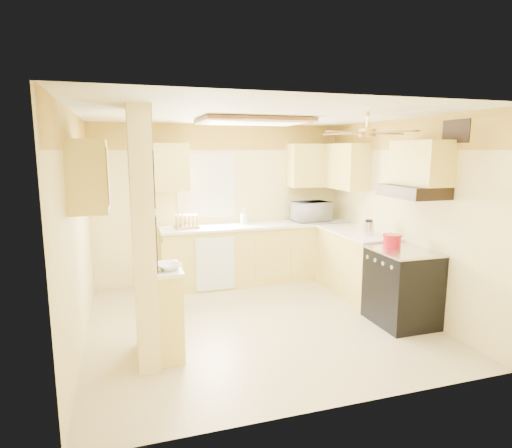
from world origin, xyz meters
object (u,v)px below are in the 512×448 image
object	(u,v)px
stove	(402,287)
bowl	(169,267)
microwave	(311,211)
kettle	(369,228)
dutch_oven	(392,240)

from	to	relation	value
stove	bowl	world-z (taller)	bowl
microwave	kettle	xyz separation A→B (m)	(0.24, -1.35, -0.06)
kettle	dutch_oven	bearing A→B (deg)	-93.94
dutch_oven	microwave	bearing A→B (deg)	95.87
dutch_oven	kettle	size ratio (longest dim) A/B	1.05
bowl	dutch_oven	distance (m)	2.78
bowl	dutch_oven	size ratio (longest dim) A/B	0.99
stove	bowl	xyz separation A→B (m)	(-2.79, -0.10, 0.51)
microwave	dutch_oven	world-z (taller)	microwave
stove	kettle	xyz separation A→B (m)	(0.01, 0.81, 0.58)
microwave	kettle	world-z (taller)	microwave
microwave	dutch_oven	distance (m)	1.96
microwave	bowl	size ratio (longest dim) A/B	2.52
microwave	dutch_oven	size ratio (longest dim) A/B	2.49
dutch_oven	bowl	bearing A→B (deg)	-173.60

